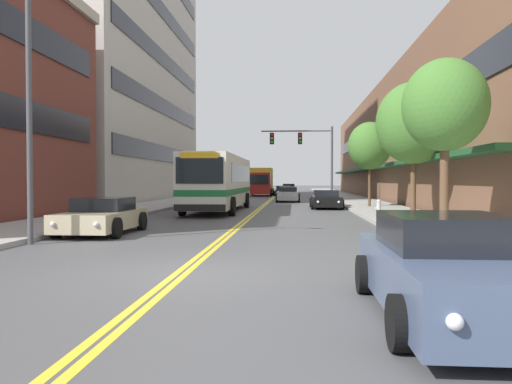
{
  "coord_description": "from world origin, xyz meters",
  "views": [
    {
      "loc": [
        2.23,
        -9.76,
        1.84
      ],
      "look_at": [
        -0.37,
        23.67,
        1.03
      ],
      "focal_mm": 35.0,
      "sensor_mm": 36.0,
      "label": 1
    }
  ],
  "objects_px": {
    "box_truck": "(261,182)",
    "street_tree_right_mid": "(414,123)",
    "street_tree_right_near": "(445,106)",
    "car_navy_moving_lead": "(283,191)",
    "city_bus": "(220,180)",
    "car_black_parked_right_mid": "(326,199)",
    "car_charcoal_parked_left_near": "(221,194)",
    "car_beige_parked_left_mid": "(102,217)",
    "street_tree_right_far": "(370,146)",
    "fire_hydrant": "(379,209)",
    "car_slate_blue_parked_right_foreground": "(450,270)",
    "car_dark_grey_moving_second": "(289,189)",
    "traffic_signal_mast": "(307,149)",
    "street_lamp_left_near": "(37,86)",
    "car_silver_moving_third": "(288,195)"
  },
  "relations": [
    {
      "from": "box_truck",
      "to": "street_tree_right_mid",
      "type": "distance_m",
      "value": 35.91
    },
    {
      "from": "street_tree_right_near",
      "to": "car_navy_moving_lead",
      "type": "bearing_deg",
      "value": 98.01
    },
    {
      "from": "city_bus",
      "to": "car_black_parked_right_mid",
      "type": "height_order",
      "value": "city_bus"
    },
    {
      "from": "car_black_parked_right_mid",
      "to": "car_navy_moving_lead",
      "type": "bearing_deg",
      "value": 97.74
    },
    {
      "from": "city_bus",
      "to": "car_charcoal_parked_left_near",
      "type": "bearing_deg",
      "value": 98.24
    },
    {
      "from": "car_beige_parked_left_mid",
      "to": "street_tree_right_far",
      "type": "relative_size",
      "value": 0.81
    },
    {
      "from": "box_truck",
      "to": "fire_hydrant",
      "type": "xyz_separation_m",
      "value": [
        7.63,
        -35.89,
        -1.09
      ]
    },
    {
      "from": "box_truck",
      "to": "street_tree_right_far",
      "type": "relative_size",
      "value": 1.26
    },
    {
      "from": "car_slate_blue_parked_right_foreground",
      "to": "car_dark_grey_moving_second",
      "type": "xyz_separation_m",
      "value": [
        -2.89,
        62.34,
        -0.02
      ]
    },
    {
      "from": "street_tree_right_near",
      "to": "street_tree_right_mid",
      "type": "relative_size",
      "value": 0.86
    },
    {
      "from": "traffic_signal_mast",
      "to": "street_lamp_left_near",
      "type": "distance_m",
      "value": 27.96
    },
    {
      "from": "car_beige_parked_left_mid",
      "to": "car_silver_moving_third",
      "type": "relative_size",
      "value": 0.98
    },
    {
      "from": "car_navy_moving_lead",
      "to": "car_silver_moving_third",
      "type": "height_order",
      "value": "car_silver_moving_third"
    },
    {
      "from": "city_bus",
      "to": "car_navy_moving_lead",
      "type": "relative_size",
      "value": 2.78
    },
    {
      "from": "car_black_parked_right_mid",
      "to": "car_slate_blue_parked_right_foreground",
      "type": "bearing_deg",
      "value": -89.91
    },
    {
      "from": "car_navy_moving_lead",
      "to": "city_bus",
      "type": "bearing_deg",
      "value": -96.48
    },
    {
      "from": "fire_hydrant",
      "to": "street_tree_right_mid",
      "type": "bearing_deg",
      "value": 36.97
    },
    {
      "from": "car_dark_grey_moving_second",
      "to": "street_lamp_left_near",
      "type": "height_order",
      "value": "street_lamp_left_near"
    },
    {
      "from": "car_charcoal_parked_left_near",
      "to": "car_dark_grey_moving_second",
      "type": "xyz_separation_m",
      "value": [
        5.71,
        25.41,
        0.03
      ]
    },
    {
      "from": "street_tree_right_near",
      "to": "car_charcoal_parked_left_near",
      "type": "bearing_deg",
      "value": 111.53
    },
    {
      "from": "street_tree_right_near",
      "to": "street_tree_right_mid",
      "type": "height_order",
      "value": "street_tree_right_mid"
    },
    {
      "from": "street_lamp_left_near",
      "to": "fire_hydrant",
      "type": "xyz_separation_m",
      "value": [
        11.02,
        8.78,
        -3.93
      ]
    },
    {
      "from": "car_charcoal_parked_left_near",
      "to": "car_beige_parked_left_mid",
      "type": "bearing_deg",
      "value": -90.1
    },
    {
      "from": "car_navy_moving_lead",
      "to": "car_silver_moving_third",
      "type": "bearing_deg",
      "value": -87.12
    },
    {
      "from": "car_black_parked_right_mid",
      "to": "street_tree_right_mid",
      "type": "bearing_deg",
      "value": -68.68
    },
    {
      "from": "car_dark_grey_moving_second",
      "to": "street_tree_right_near",
      "type": "height_order",
      "value": "street_tree_right_near"
    },
    {
      "from": "street_tree_right_mid",
      "to": "fire_hydrant",
      "type": "relative_size",
      "value": 7.46
    },
    {
      "from": "street_lamp_left_near",
      "to": "street_tree_right_far",
      "type": "bearing_deg",
      "value": 57.47
    },
    {
      "from": "car_charcoal_parked_left_near",
      "to": "car_slate_blue_parked_right_foreground",
      "type": "relative_size",
      "value": 0.91
    },
    {
      "from": "car_slate_blue_parked_right_foreground",
      "to": "fire_hydrant",
      "type": "xyz_separation_m",
      "value": [
        1.64,
        15.61,
        -0.07
      ]
    },
    {
      "from": "car_charcoal_parked_left_near",
      "to": "car_navy_moving_lead",
      "type": "height_order",
      "value": "car_charcoal_parked_left_near"
    },
    {
      "from": "car_slate_blue_parked_right_foreground",
      "to": "car_navy_moving_lead",
      "type": "relative_size",
      "value": 1.02
    },
    {
      "from": "car_dark_grey_moving_second",
      "to": "street_tree_right_far",
      "type": "distance_m",
      "value": 37.09
    },
    {
      "from": "car_beige_parked_left_mid",
      "to": "car_black_parked_right_mid",
      "type": "height_order",
      "value": "car_beige_parked_left_mid"
    },
    {
      "from": "car_beige_parked_left_mid",
      "to": "car_slate_blue_parked_right_foreground",
      "type": "bearing_deg",
      "value": -48.48
    },
    {
      "from": "city_bus",
      "to": "street_tree_right_far",
      "type": "distance_m",
      "value": 10.04
    },
    {
      "from": "car_navy_moving_lead",
      "to": "car_charcoal_parked_left_near",
      "type": "bearing_deg",
      "value": -110.76
    },
    {
      "from": "car_beige_parked_left_mid",
      "to": "car_slate_blue_parked_right_foreground",
      "type": "distance_m",
      "value": 13.05
    },
    {
      "from": "car_navy_moving_lead",
      "to": "street_tree_right_far",
      "type": "bearing_deg",
      "value": -76.1
    },
    {
      "from": "street_tree_right_near",
      "to": "street_tree_right_far",
      "type": "relative_size",
      "value": 0.99
    },
    {
      "from": "car_slate_blue_parked_right_foreground",
      "to": "traffic_signal_mast",
      "type": "bearing_deg",
      "value": 91.86
    },
    {
      "from": "car_silver_moving_third",
      "to": "street_tree_right_near",
      "type": "distance_m",
      "value": 27.47
    },
    {
      "from": "car_beige_parked_left_mid",
      "to": "street_lamp_left_near",
      "type": "distance_m",
      "value": 4.95
    },
    {
      "from": "car_charcoal_parked_left_near",
      "to": "car_slate_blue_parked_right_foreground",
      "type": "height_order",
      "value": "car_slate_blue_parked_right_foreground"
    },
    {
      "from": "car_silver_moving_third",
      "to": "car_black_parked_right_mid",
      "type": "bearing_deg",
      "value": -74.91
    },
    {
      "from": "car_black_parked_right_mid",
      "to": "street_tree_right_mid",
      "type": "xyz_separation_m",
      "value": [
        3.49,
        -8.95,
        3.92
      ]
    },
    {
      "from": "car_silver_moving_third",
      "to": "fire_hydrant",
      "type": "xyz_separation_m",
      "value": [
        4.28,
        -19.97,
        -0.04
      ]
    },
    {
      "from": "car_dark_grey_moving_second",
      "to": "street_tree_right_mid",
      "type": "distance_m",
      "value": 45.97
    },
    {
      "from": "street_tree_right_near",
      "to": "car_black_parked_right_mid",
      "type": "bearing_deg",
      "value": 98.4
    },
    {
      "from": "car_slate_blue_parked_right_foreground",
      "to": "car_beige_parked_left_mid",
      "type": "bearing_deg",
      "value": 131.52
    }
  ]
}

